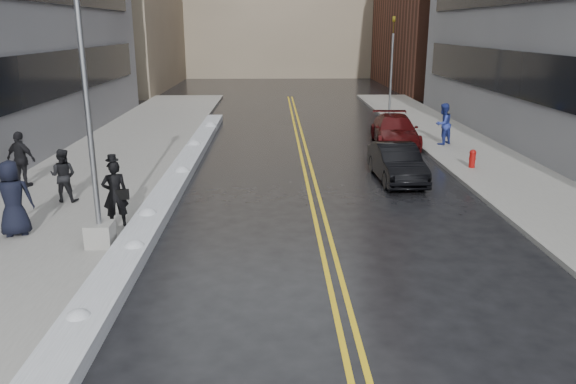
{
  "coord_description": "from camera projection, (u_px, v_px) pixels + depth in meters",
  "views": [
    {
      "loc": [
        1.13,
        -11.48,
        5.51
      ],
      "look_at": [
        1.5,
        2.82,
        1.3
      ],
      "focal_mm": 35.0,
      "sensor_mm": 36.0,
      "label": 1
    }
  ],
  "objects": [
    {
      "name": "fire_hydrant",
      "position": [
        472.0,
        158.0,
        22.2
      ],
      "size": [
        0.26,
        0.26,
        0.73
      ],
      "color": "maroon",
      "rests_on": "sidewalk_east"
    },
    {
      "name": "pedestrian_fedora",
      "position": [
        115.0,
        194.0,
        15.45
      ],
      "size": [
        0.81,
        0.68,
        1.89
      ],
      "primitive_type": "imported",
      "rotation": [
        0.0,
        0.0,
        3.52
      ],
      "color": "black",
      "rests_on": "sidewalk_west"
    },
    {
      "name": "ground",
      "position": [
        224.0,
        284.0,
        12.54
      ],
      "size": [
        160.0,
        160.0,
        0.0
      ],
      "primitive_type": "plane",
      "color": "black",
      "rests_on": "ground"
    },
    {
      "name": "pedestrian_b",
      "position": [
        63.0,
        175.0,
        17.76
      ],
      "size": [
        0.87,
        0.7,
        1.7
      ],
      "primitive_type": "imported",
      "rotation": [
        0.0,
        0.0,
        3.07
      ],
      "color": "black",
      "rests_on": "sidewalk_west"
    },
    {
      "name": "sidewalk_west",
      "position": [
        98.0,
        172.0,
        21.97
      ],
      "size": [
        5.5,
        50.0,
        0.15
      ],
      "primitive_type": "cube",
      "color": "gray",
      "rests_on": "ground"
    },
    {
      "name": "pedestrian_east",
      "position": [
        443.0,
        124.0,
        26.47
      ],
      "size": [
        1.2,
        1.15,
        1.94
      ],
      "primitive_type": "imported",
      "rotation": [
        0.0,
        0.0,
        3.78
      ],
      "color": "navy",
      "rests_on": "sidewalk_east"
    },
    {
      "name": "lamppost",
      "position": [
        92.0,
        154.0,
        13.66
      ],
      "size": [
        0.65,
        0.65,
        7.62
      ],
      "color": "gray",
      "rests_on": "sidewalk_west"
    },
    {
      "name": "lane_line_right",
      "position": [
        312.0,
        172.0,
        22.2
      ],
      "size": [
        0.12,
        50.0,
        0.01
      ],
      "primitive_type": "cube",
      "color": "gold",
      "rests_on": "ground"
    },
    {
      "name": "sidewalk_east",
      "position": [
        496.0,
        169.0,
        22.36
      ],
      "size": [
        4.0,
        50.0,
        0.15
      ],
      "primitive_type": "cube",
      "color": "gray",
      "rests_on": "ground"
    },
    {
      "name": "traffic_signal",
      "position": [
        392.0,
        62.0,
        34.81
      ],
      "size": [
        0.16,
        0.2,
        6.0
      ],
      "color": "gray",
      "rests_on": "sidewalk_east"
    },
    {
      "name": "car_maroon",
      "position": [
        395.0,
        131.0,
        26.99
      ],
      "size": [
        2.36,
        5.08,
        1.44
      ],
      "primitive_type": "imported",
      "rotation": [
        0.0,
        0.0,
        -0.07
      ],
      "color": "#430A0C",
      "rests_on": "ground"
    },
    {
      "name": "pedestrian_d",
      "position": [
        21.0,
        159.0,
        19.36
      ],
      "size": [
        1.24,
        0.83,
        1.95
      ],
      "primitive_type": "imported",
      "rotation": [
        0.0,
        0.0,
        2.8
      ],
      "color": "black",
      "rests_on": "sidewalk_west"
    },
    {
      "name": "lane_line_left",
      "position": [
        305.0,
        172.0,
        22.19
      ],
      "size": [
        0.12,
        50.0,
        0.01
      ],
      "primitive_type": "cube",
      "color": "gold",
      "rests_on": "ground"
    },
    {
      "name": "snow_ridge",
      "position": [
        174.0,
        182.0,
        20.1
      ],
      "size": [
        0.9,
        30.0,
        0.34
      ],
      "primitive_type": "cube",
      "color": "silver",
      "rests_on": "ground"
    },
    {
      "name": "car_black",
      "position": [
        397.0,
        163.0,
        20.76
      ],
      "size": [
        1.59,
        4.19,
        1.37
      ],
      "primitive_type": "imported",
      "rotation": [
        0.0,
        0.0,
        0.03
      ],
      "color": "black",
      "rests_on": "ground"
    },
    {
      "name": "pedestrian_c",
      "position": [
        13.0,
        198.0,
        14.8
      ],
      "size": [
        1.16,
        0.96,
        2.05
      ],
      "primitive_type": "imported",
      "rotation": [
        0.0,
        0.0,
        3.5
      ],
      "color": "black",
      "rests_on": "sidewalk_west"
    }
  ]
}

